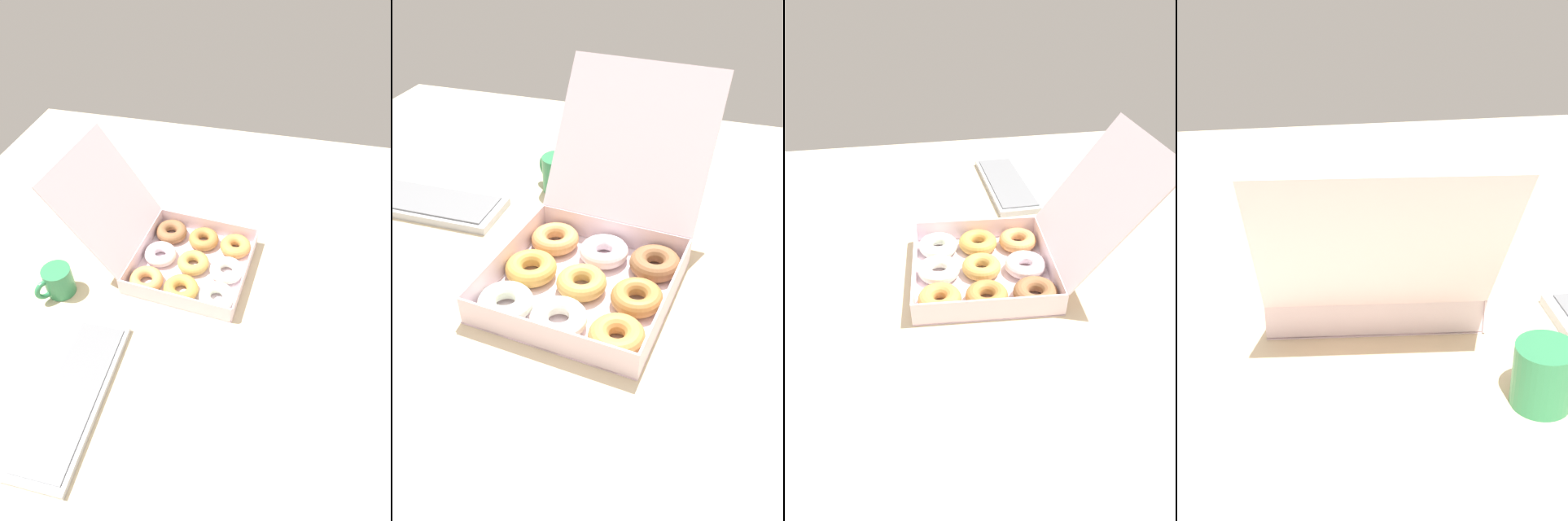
% 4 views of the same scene
% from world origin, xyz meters
% --- Properties ---
extents(ground_plane, '(1.80, 1.80, 0.02)m').
position_xyz_m(ground_plane, '(0.00, 0.00, -0.01)').
color(ground_plane, beige).
extents(donut_box, '(0.37, 0.54, 0.33)m').
position_xyz_m(donut_box, '(0.05, 0.01, 0.04)').
color(donut_box, white).
rests_on(donut_box, ground_plane).
extents(keyboard, '(0.41, 0.14, 0.02)m').
position_xyz_m(keyboard, '(-0.42, 0.16, 0.01)').
color(keyboard, '#B5B8BE').
rests_on(keyboard, ground_plane).
extents(coffee_mug, '(0.11, 0.09, 0.09)m').
position_xyz_m(coffee_mug, '(-0.13, 0.33, 0.05)').
color(coffee_mug, '#308250').
rests_on(coffee_mug, ground_plane).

